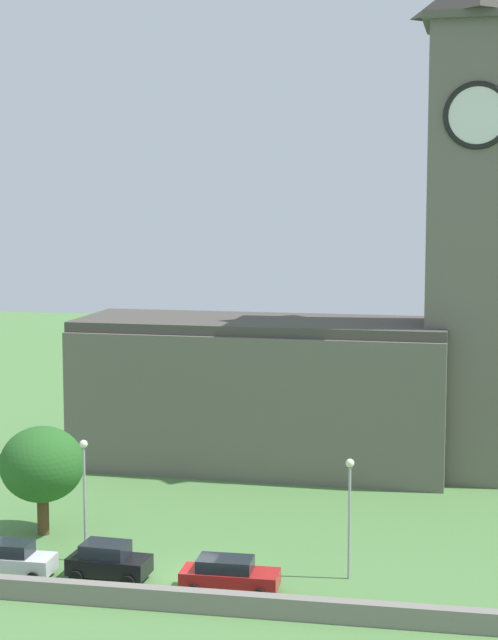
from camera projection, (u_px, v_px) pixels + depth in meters
ground_plane at (246, 497)px, 68.31m from camera, size 200.00×200.00×0.00m
church at (330, 338)px, 74.58m from camera, size 31.52×10.68×34.31m
quay_barrier at (169, 599)px, 49.74m from camera, size 46.92×0.70×1.02m
car_white at (11, 559)px, 53.93m from camera, size 4.30×2.05×1.83m
car_black at (108, 561)px, 53.50m from camera, size 4.16×2.48×1.92m
car_red at (229, 575)px, 51.87m from camera, size 4.80×2.18×1.72m
streetlamp_west_mid at (84, 480)px, 55.93m from camera, size 0.44×0.44×6.54m
streetlamp_central at (350, 498)px, 53.30m from camera, size 0.44×0.44×6.20m
tree_churchyard at (42, 465)px, 60.38m from camera, size 4.80×4.80×6.26m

